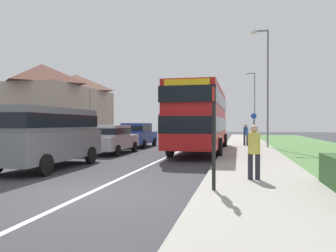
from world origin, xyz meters
TOP-DOWN VIEW (x-y plane):
  - ground_plane at (0.00, 0.00)m, footprint 120.00×120.00m
  - lane_marking_centre at (0.00, 8.00)m, footprint 0.14×60.00m
  - pavement_near_side at (4.20, 6.00)m, footprint 3.20×68.00m
  - double_decker_bus at (1.38, 11.85)m, footprint 2.80×10.80m
  - parked_van_grey at (-3.50, 3.73)m, footprint 2.11×5.24m
  - parked_car_silver at (-3.48, 9.76)m, footprint 1.98×4.49m
  - parked_car_blue at (-3.62, 14.98)m, footprint 1.97×4.33m
  - pedestrian_at_stop at (4.01, 2.23)m, footprint 0.34×0.34m
  - pedestrian_walking_away at (4.09, 16.58)m, footprint 0.34×0.34m
  - bus_stop_sign at (3.00, 0.58)m, footprint 0.09×0.52m
  - cycle_route_sign at (4.73, 18.86)m, footprint 0.44×0.08m
  - street_lamp_mid at (5.37, 15.09)m, footprint 1.14×0.20m
  - street_lamp_far at (5.36, 33.10)m, footprint 1.14×0.20m
  - house_terrace_far_side at (-13.22, 20.57)m, footprint 6.16×11.73m

SIDE VIEW (x-z plane):
  - ground_plane at x=0.00m, z-range 0.00..0.00m
  - lane_marking_centre at x=0.00m, z-range 0.00..0.01m
  - pavement_near_side at x=4.20m, z-range 0.00..0.12m
  - parked_car_silver at x=-3.48m, z-range 0.08..1.70m
  - parked_car_blue at x=-3.62m, z-range 0.08..1.82m
  - pedestrian_at_stop at x=4.01m, z-range 0.14..1.81m
  - pedestrian_walking_away at x=4.09m, z-range 0.14..1.81m
  - parked_van_grey at x=-3.50m, z-range 0.21..2.50m
  - cycle_route_sign at x=4.73m, z-range 0.17..2.69m
  - bus_stop_sign at x=3.00m, z-range 0.24..2.84m
  - double_decker_bus at x=1.38m, z-range 0.29..3.99m
  - house_terrace_far_side at x=-13.22m, z-range 0.00..6.91m
  - street_lamp_far at x=5.36m, z-range 0.55..8.45m
  - street_lamp_mid at x=5.37m, z-range 0.56..8.52m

